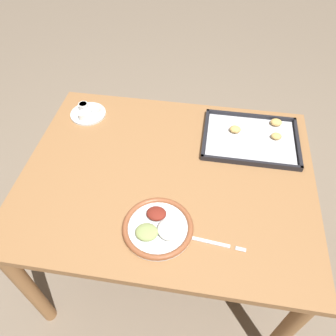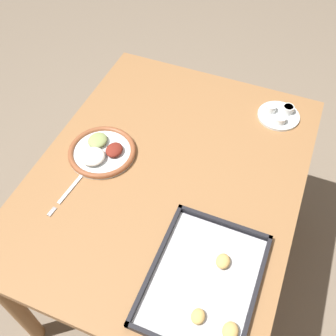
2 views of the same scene
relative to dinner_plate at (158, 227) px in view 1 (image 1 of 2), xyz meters
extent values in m
plane|color=#7A6B59|center=(-0.01, 0.26, -0.73)|extent=(8.00, 8.00, 0.00)
cube|color=olive|center=(-0.01, 0.26, -0.03)|extent=(1.15, 0.91, 0.03)
cylinder|color=olive|center=(-0.53, -0.15, -0.39)|extent=(0.06, 0.06, 0.69)
cylinder|color=olive|center=(0.51, -0.15, -0.39)|extent=(0.06, 0.06, 0.69)
cylinder|color=olive|center=(-0.53, 0.66, -0.39)|extent=(0.06, 0.06, 0.69)
cylinder|color=olive|center=(0.51, 0.66, -0.39)|extent=(0.06, 0.06, 0.69)
cylinder|color=silver|center=(0.00, 0.00, -0.01)|extent=(0.24, 0.24, 0.01)
torus|color=brown|center=(0.00, 0.00, 0.00)|extent=(0.24, 0.24, 0.02)
ellipsoid|color=silver|center=(0.04, -0.01, 0.01)|extent=(0.09, 0.09, 0.03)
ellipsoid|color=maroon|center=(-0.01, 0.04, 0.01)|extent=(0.07, 0.06, 0.03)
ellipsoid|color=#8C9E5B|center=(-0.03, -0.03, 0.01)|extent=(0.08, 0.07, 0.03)
cube|color=silver|center=(0.16, -0.02, -0.01)|extent=(0.17, 0.03, 0.00)
cylinder|color=silver|center=(0.28, -0.04, -0.01)|extent=(0.04, 0.01, 0.00)
cylinder|color=silver|center=(0.28, -0.03, -0.01)|extent=(0.04, 0.01, 0.00)
cylinder|color=silver|center=(0.28, -0.03, -0.01)|extent=(0.04, 0.01, 0.00)
cylinder|color=silver|center=(0.28, -0.03, -0.01)|extent=(0.04, 0.01, 0.00)
cylinder|color=silver|center=(-0.43, 0.55, -0.01)|extent=(0.16, 0.16, 0.01)
cylinder|color=silver|center=(-0.39, 0.56, 0.01)|extent=(0.04, 0.04, 0.03)
cylinder|color=#51992D|center=(-0.39, 0.56, 0.02)|extent=(0.04, 0.04, 0.01)
cylinder|color=silver|center=(-0.46, 0.58, 0.01)|extent=(0.04, 0.04, 0.03)
cylinder|color=#B22819|center=(-0.46, 0.58, 0.02)|extent=(0.04, 0.04, 0.01)
cylinder|color=silver|center=(-0.44, 0.51, 0.01)|extent=(0.04, 0.04, 0.03)
cylinder|color=#C67F23|center=(-0.44, 0.51, 0.02)|extent=(0.03, 0.03, 0.01)
cube|color=black|center=(0.32, 0.50, -0.01)|extent=(0.41, 0.31, 0.01)
cube|color=silver|center=(0.32, 0.50, -0.01)|extent=(0.37, 0.28, 0.00)
cube|color=black|center=(0.32, 0.35, 0.00)|extent=(0.41, 0.01, 0.02)
cube|color=black|center=(0.32, 0.64, 0.00)|extent=(0.41, 0.01, 0.02)
cube|color=black|center=(0.12, 0.50, 0.00)|extent=(0.01, 0.31, 0.02)
cube|color=black|center=(0.51, 0.50, 0.00)|extent=(0.01, 0.31, 0.02)
ellipsoid|color=tan|center=(0.42, 0.52, 0.01)|extent=(0.04, 0.04, 0.02)
ellipsoid|color=tan|center=(0.43, 0.61, 0.01)|extent=(0.05, 0.04, 0.03)
ellipsoid|color=tan|center=(0.25, 0.53, 0.01)|extent=(0.05, 0.04, 0.03)
camera|label=1|loc=(0.12, -0.57, 0.97)|focal=35.00mm
camera|label=2|loc=(0.77, 0.57, 1.07)|focal=42.00mm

